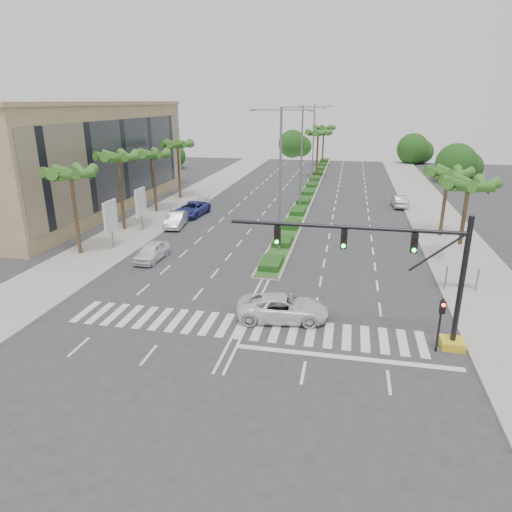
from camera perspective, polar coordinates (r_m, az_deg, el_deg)
The scene contains 28 objects.
ground at distance 26.83m, azimuth -1.78°, elevation -8.84°, with size 160.00×160.00×0.00m, color #333335.
footpath_right at distance 45.86m, azimuth 23.24°, elevation 1.60°, with size 6.00×120.00×0.15m, color gray.
footpath_left at distance 49.42m, azimuth -13.71°, elevation 3.78°, with size 6.00×120.00×0.15m, color gray.
median at distance 69.43m, azimuth 6.89°, elevation 8.44°, with size 2.20×75.00×0.20m, color gray.
median_grass at distance 69.41m, azimuth 6.89°, elevation 8.54°, with size 1.80×75.00×0.04m, color #32571E.
building at distance 58.74m, azimuth -21.44°, elevation 11.25°, with size 12.00×36.00×12.00m, color tan.
signal_gantry at distance 25.06m, azimuth 19.27°, elevation -3.32°, with size 12.60×1.20×7.20m.
pedestrian_signal at distance 25.22m, azimuth 22.11°, elevation -7.04°, with size 0.28×0.36×3.00m.
direction_sign at distance 33.60m, azimuth 24.64°, elevation -0.26°, with size 2.70×0.11×3.40m.
billboard_near at distance 41.54m, azimuth -17.74°, elevation 4.72°, with size 0.18×2.10×4.35m.
billboard_far at distance 46.72m, azimuth -14.22°, elevation 6.53°, with size 0.18×2.10×4.35m.
palm_left_near at distance 40.21m, azimuth -22.17°, elevation 9.22°, with size 4.57×4.68×7.55m.
palm_left_mid at distance 46.97m, azimuth -16.88°, elevation 11.46°, with size 4.57×4.68×7.95m.
palm_left_far at distance 54.17m, azimuth -12.82°, elevation 12.05°, with size 4.57×4.68×7.35m.
palm_left_end at distance 61.47m, azimuth -9.76°, elevation 13.36°, with size 4.57×4.68×7.75m.
palm_right_near at distance 38.66m, azimuth 25.01°, elevation 7.78°, with size 4.57×4.68×7.05m.
palm_right_far at distance 46.43m, azimuth 22.87°, elevation 9.28°, with size 4.57×4.68×6.75m.
palm_median_a at distance 78.48m, azimuth 7.76°, elevation 14.80°, with size 4.57×4.68×8.05m.
palm_median_b at distance 93.41m, azimuth 8.47°, elevation 15.38°, with size 4.57×4.68×8.05m.
streetlight_near at distance 37.94m, azimuth 3.06°, elevation 10.24°, with size 5.10×0.25×12.00m.
streetlight_mid at distance 53.69m, azimuth 5.71°, elevation 12.70°, with size 5.10×0.25×12.00m.
streetlight_far at distance 69.55m, azimuth 7.18°, elevation 14.02°, with size 5.10×0.25×12.00m.
car_parked_a at distance 38.35m, azimuth -12.92°, elevation 0.53°, with size 1.72×4.28×1.46m, color white.
car_parked_b at distance 48.17m, azimuth -9.95°, elevation 4.50°, with size 1.63×4.69×1.54m, color silver.
car_parked_c at distance 52.66m, azimuth -8.02°, elevation 5.84°, with size 2.61×5.66×1.57m, color navy.
car_parked_d at distance 55.59m, azimuth -6.94°, elevation 6.43°, with size 1.83×4.50×1.30m, color silver.
car_crossing at distance 27.40m, azimuth 3.37°, elevation -6.47°, with size 2.51×5.44×1.51m, color white.
car_right at distance 59.26m, azimuth 17.51°, elevation 6.57°, with size 1.59×4.57×1.51m, color #A6A5AA.
Camera 1 is at (5.59, -23.10, 12.45)m, focal length 32.00 mm.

